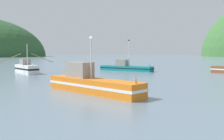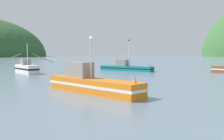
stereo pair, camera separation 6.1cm
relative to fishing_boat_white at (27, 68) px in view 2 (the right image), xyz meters
The scene contains 3 objects.
fishing_boat_white is the anchor object (origin of this frame).
fishing_boat_orange 23.76m from the fishing_boat_white, 54.56° to the right, with size 9.45×8.55×5.04m.
fishing_boat_teal 18.19m from the fishing_boat_white, 22.77° to the left, with size 10.48×6.92×5.99m.
Camera 2 is at (3.56, -1.90, 3.63)m, focal length 40.56 mm.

